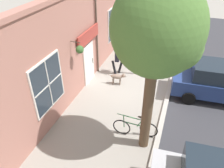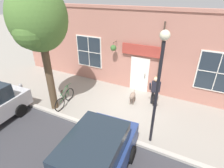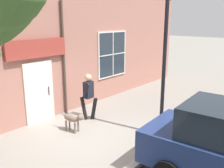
{
  "view_description": "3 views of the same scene",
  "coord_description": "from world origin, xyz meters",
  "px_view_note": "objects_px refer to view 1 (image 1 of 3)",
  "views": [
    {
      "loc": [
        2.25,
        -9.11,
        6.42
      ],
      "look_at": [
        -0.41,
        -1.52,
        1.03
      ],
      "focal_mm": 35.0,
      "sensor_mm": 36.0,
      "label": 1
    },
    {
      "loc": [
        6.96,
        2.59,
        5.42
      ],
      "look_at": [
        -0.59,
        -1.17,
        0.92
      ],
      "focal_mm": 28.0,
      "sensor_mm": 36.0,
      "label": 2
    },
    {
      "loc": [
        5.05,
        -4.71,
        3.48
      ],
      "look_at": [
        0.04,
        1.12,
        1.47
      ],
      "focal_mm": 40.0,
      "sensor_mm": 36.0,
      "label": 3
    }
  ],
  "objects_px": {
    "pedestrian_walking": "(117,58)",
    "street_tree_by_curb": "(159,33)",
    "leaning_bicycle": "(135,127)",
    "street_lamp": "(172,25)",
    "parked_car_mid_block": "(219,82)",
    "dog_on_leash": "(118,77)"
  },
  "relations": [
    {
      "from": "pedestrian_walking",
      "to": "parked_car_mid_block",
      "type": "bearing_deg",
      "value": -6.28
    },
    {
      "from": "pedestrian_walking",
      "to": "leaning_bicycle",
      "type": "xyz_separation_m",
      "value": [
        2.1,
        -4.21,
        -0.62
      ]
    },
    {
      "from": "leaning_bicycle",
      "to": "parked_car_mid_block",
      "type": "xyz_separation_m",
      "value": [
        3.06,
        3.65,
        0.5
      ]
    },
    {
      "from": "street_tree_by_curb",
      "to": "parked_car_mid_block",
      "type": "bearing_deg",
      "value": 57.42
    },
    {
      "from": "dog_on_leash",
      "to": "street_tree_by_curb",
      "type": "bearing_deg",
      "value": -57.46
    },
    {
      "from": "street_tree_by_curb",
      "to": "parked_car_mid_block",
      "type": "relative_size",
      "value": 1.32
    },
    {
      "from": "pedestrian_walking",
      "to": "parked_car_mid_block",
      "type": "height_order",
      "value": "parked_car_mid_block"
    },
    {
      "from": "leaning_bicycle",
      "to": "street_lamp",
      "type": "bearing_deg",
      "value": 84.41
    },
    {
      "from": "street_tree_by_curb",
      "to": "street_lamp",
      "type": "xyz_separation_m",
      "value": [
        -0.04,
        5.13,
        -1.4
      ]
    },
    {
      "from": "parked_car_mid_block",
      "to": "street_lamp",
      "type": "xyz_separation_m",
      "value": [
        -2.59,
        1.15,
        2.05
      ]
    },
    {
      "from": "pedestrian_walking",
      "to": "street_tree_by_curb",
      "type": "bearing_deg",
      "value": -60.15
    },
    {
      "from": "pedestrian_walking",
      "to": "street_lamp",
      "type": "distance_m",
      "value": 3.27
    },
    {
      "from": "parked_car_mid_block",
      "to": "street_lamp",
      "type": "bearing_deg",
      "value": 156.11
    },
    {
      "from": "pedestrian_walking",
      "to": "parked_car_mid_block",
      "type": "relative_size",
      "value": 0.38
    },
    {
      "from": "dog_on_leash",
      "to": "street_lamp",
      "type": "bearing_deg",
      "value": 36.46
    },
    {
      "from": "leaning_bicycle",
      "to": "street_lamp",
      "type": "xyz_separation_m",
      "value": [
        0.47,
        4.79,
        2.55
      ]
    },
    {
      "from": "leaning_bicycle",
      "to": "parked_car_mid_block",
      "type": "bearing_deg",
      "value": 50.05
    },
    {
      "from": "street_tree_by_curb",
      "to": "dog_on_leash",
      "type": "bearing_deg",
      "value": 122.54
    },
    {
      "from": "parked_car_mid_block",
      "to": "street_lamp",
      "type": "distance_m",
      "value": 3.49
    },
    {
      "from": "pedestrian_walking",
      "to": "parked_car_mid_block",
      "type": "xyz_separation_m",
      "value": [
        5.15,
        -0.57,
        -0.11
      ]
    },
    {
      "from": "pedestrian_walking",
      "to": "leaning_bicycle",
      "type": "height_order",
      "value": "pedestrian_walking"
    },
    {
      "from": "dog_on_leash",
      "to": "parked_car_mid_block",
      "type": "xyz_separation_m",
      "value": [
        4.78,
        0.48,
        0.42
      ]
    }
  ]
}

